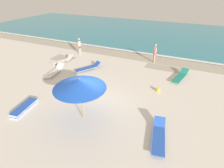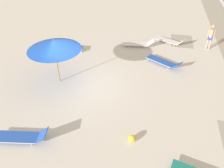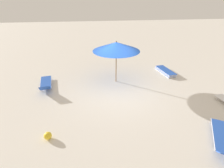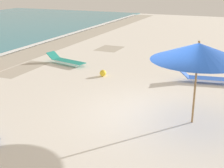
# 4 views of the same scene
# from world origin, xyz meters

# --- Properties ---
(ground_plane) EXTENTS (60.00, 60.00, 0.16)m
(ground_plane) POSITION_xyz_m (0.00, 0.01, -0.08)
(ground_plane) COLOR silver
(beach_umbrella) EXTENTS (2.75, 2.75, 2.54)m
(beach_umbrella) POSITION_xyz_m (-0.05, -1.22, 2.22)
(beach_umbrella) COLOR #9E7547
(beach_umbrella) RESTS_ON ground_plane
(lounger_stack) EXTENTS (0.89, 1.94, 0.24)m
(lounger_stack) POSITION_xyz_m (-3.67, -2.06, 0.12)
(lounger_stack) COLOR blue
(lounger_stack) RESTS_ON ground_plane
(sun_lounger_near_water_right) EXTENTS (0.98, 2.32, 0.55)m
(sun_lounger_near_water_right) POSITION_xyz_m (4.16, -1.06, 0.21)
(sun_lounger_near_water_right) COLOR blue
(sun_lounger_near_water_right) RESTS_ON ground_plane
(sun_lounger_mid_beach_solo) EXTENTS (1.69, 2.29, 0.53)m
(sun_lounger_mid_beach_solo) POSITION_xyz_m (-3.12, 4.38, 0.21)
(sun_lounger_mid_beach_solo) COLOR blue
(sun_lounger_mid_beach_solo) RESTS_ON ground_plane
(beach_ball) EXTENTS (0.30, 0.30, 0.30)m
(beach_ball) POSITION_xyz_m (3.24, 3.32, 0.15)
(beach_ball) COLOR yellow
(beach_ball) RESTS_ON ground_plane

